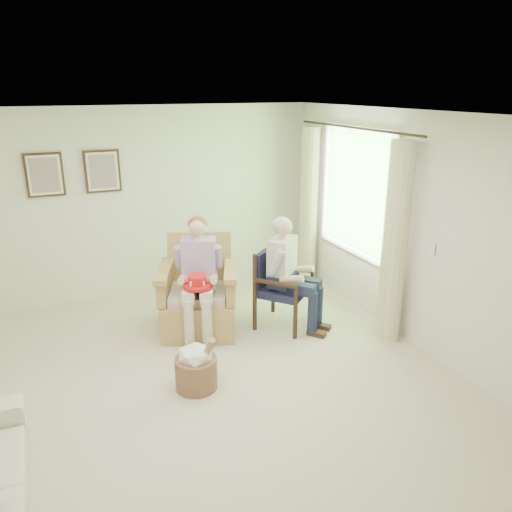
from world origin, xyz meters
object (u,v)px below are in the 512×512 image
wicker_armchair (198,301)px  hatbox (196,366)px  person_dark (287,267)px  red_hat (197,283)px  person_wicker (200,269)px  wood_armchair (281,283)px

wicker_armchair → hatbox: 1.28m
wicker_armchair → person_dark: size_ratio=0.84×
red_hat → hatbox: red_hat is taller
red_hat → wicker_armchair: bearing=74.0°
person_wicker → hatbox: person_wicker is taller
person_dark → wood_armchair: bearing=48.9°
red_hat → hatbox: (-0.31, -0.88, -0.51)m
wood_armchair → person_wicker: 1.05m
person_dark → wicker_armchair: bearing=117.5°
wicker_armchair → person_dark: bearing=0.0°
wicker_armchair → hatbox: (-0.40, -1.21, -0.12)m
person_dark → hatbox: size_ratio=2.23×
wicker_armchair → person_dark: person_dark is taller
person_dark → hatbox: person_dark is taller
person_wicker → person_dark: 1.03m
wicker_armchair → hatbox: size_ratio=1.87×
wood_armchair → red_hat: size_ratio=2.92×
person_dark → red_hat: size_ratio=4.18×
person_wicker → person_dark: person_wicker is taller
person_dark → hatbox: 1.72m
wood_armchair → person_dark: person_dark is taller
hatbox → red_hat: bearing=70.7°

